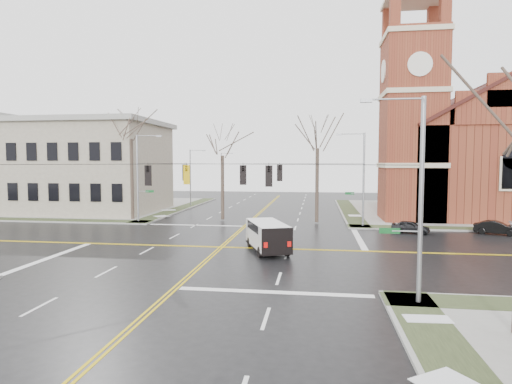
# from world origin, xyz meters

# --- Properties ---
(ground) EXTENTS (120.00, 120.00, 0.00)m
(ground) POSITION_xyz_m (0.00, 0.00, 0.00)
(ground) COLOR black
(ground) RESTS_ON ground
(sidewalks) EXTENTS (80.00, 80.00, 0.17)m
(sidewalks) POSITION_xyz_m (0.00, 0.00, 0.08)
(sidewalks) COLOR gray
(sidewalks) RESTS_ON ground
(road_markings) EXTENTS (100.00, 100.00, 0.01)m
(road_markings) POSITION_xyz_m (0.00, 0.00, 0.01)
(road_markings) COLOR gold
(road_markings) RESTS_ON ground
(church) EXTENTS (24.28, 27.48, 27.50)m
(church) POSITION_xyz_m (24.76, 24.78, 8.43)
(church) COLOR maroon
(church) RESTS_ON ground
(civic_building_a) EXTENTS (18.00, 14.00, 11.00)m
(civic_building_a) POSITION_xyz_m (-22.00, 20.00, 5.50)
(civic_building_a) COLOR gray
(civic_building_a) RESTS_ON ground
(signal_pole_ne) EXTENTS (2.75, 0.22, 9.00)m
(signal_pole_ne) POSITION_xyz_m (11.32, 11.50, 4.95)
(signal_pole_ne) COLOR gray
(signal_pole_ne) RESTS_ON ground
(signal_pole_nw) EXTENTS (2.75, 0.22, 9.00)m
(signal_pole_nw) POSITION_xyz_m (-11.32, 11.50, 4.95)
(signal_pole_nw) COLOR gray
(signal_pole_nw) RESTS_ON ground
(signal_pole_se) EXTENTS (2.75, 0.22, 9.00)m
(signal_pole_se) POSITION_xyz_m (11.32, -11.50, 4.95)
(signal_pole_se) COLOR gray
(signal_pole_se) RESTS_ON ground
(span_wires) EXTENTS (23.02, 23.02, 0.03)m
(span_wires) POSITION_xyz_m (0.00, 0.00, 6.20)
(span_wires) COLOR black
(span_wires) RESTS_ON ground
(traffic_signals) EXTENTS (8.21, 8.26, 1.30)m
(traffic_signals) POSITION_xyz_m (-0.00, -0.67, 5.45)
(traffic_signals) COLOR black
(traffic_signals) RESTS_ON ground
(streetlight_north_a) EXTENTS (2.30, 0.20, 8.00)m
(streetlight_north_a) POSITION_xyz_m (-10.65, 28.00, 4.47)
(streetlight_north_a) COLOR gray
(streetlight_north_a) RESTS_ON ground
(streetlight_north_b) EXTENTS (2.30, 0.20, 8.00)m
(streetlight_north_b) POSITION_xyz_m (-10.65, 48.00, 4.47)
(streetlight_north_b) COLOR gray
(streetlight_north_b) RESTS_ON ground
(cargo_van) EXTENTS (3.87, 5.81, 2.07)m
(cargo_van) POSITION_xyz_m (3.50, -0.83, 1.22)
(cargo_van) COLOR silver
(cargo_van) RESTS_ON ground
(parked_car_a) EXTENTS (3.54, 2.44, 1.12)m
(parked_car_a) POSITION_xyz_m (15.34, 8.53, 0.56)
(parked_car_a) COLOR black
(parked_car_a) RESTS_ON ground
(parked_car_b) EXTENTS (3.83, 2.61, 1.20)m
(parked_car_b) POSITION_xyz_m (22.63, 8.80, 0.60)
(parked_car_b) COLOR black
(parked_car_b) RESTS_ON ground
(tree_nw_far) EXTENTS (4.00, 4.00, 13.00)m
(tree_nw_far) POSITION_xyz_m (-12.85, 13.11, 9.39)
(tree_nw_far) COLOR #3E3127
(tree_nw_far) RESTS_ON ground
(tree_nw_near) EXTENTS (4.00, 4.00, 10.34)m
(tree_nw_near) POSITION_xyz_m (-3.04, 14.13, 7.50)
(tree_nw_near) COLOR #3E3127
(tree_nw_near) RESTS_ON ground
(tree_ne) EXTENTS (4.00, 4.00, 11.40)m
(tree_ne) POSITION_xyz_m (7.04, 13.33, 8.25)
(tree_ne) COLOR #3E3127
(tree_ne) RESTS_ON ground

